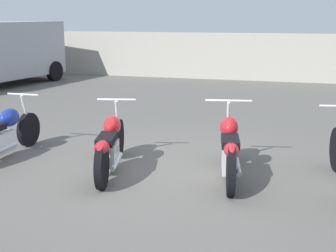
{
  "coord_description": "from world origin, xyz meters",
  "views": [
    {
      "loc": [
        1.9,
        -6.5,
        2.3
      ],
      "look_at": [
        0.0,
        0.18,
        0.65
      ],
      "focal_mm": 50.0,
      "sensor_mm": 36.0,
      "label": 1
    }
  ],
  "objects": [
    {
      "name": "motorcycle_slot_1",
      "position": [
        -0.76,
        -0.29,
        0.42
      ],
      "size": [
        0.76,
        2.08,
        1.0
      ],
      "rotation": [
        0.0,
        0.0,
        0.23
      ],
      "color": "black",
      "rests_on": "ground_plane"
    },
    {
      "name": "fence_back",
      "position": [
        0.0,
        10.49,
        0.84
      ],
      "size": [
        40.0,
        0.04,
        1.69
      ],
      "color": "#9E998E",
      "rests_on": "ground_plane"
    },
    {
      "name": "motorcycle_slot_2",
      "position": [
        0.99,
        -0.08,
        0.44
      ],
      "size": [
        0.73,
        2.07,
        1.04
      ],
      "rotation": [
        0.0,
        0.0,
        0.19
      ],
      "color": "black",
      "rests_on": "ground_plane"
    },
    {
      "name": "ground_plane",
      "position": [
        0.0,
        0.0,
        0.0
      ],
      "size": [
        60.0,
        60.0,
        0.0
      ],
      "primitive_type": "plane",
      "color": "#5B5954"
    },
    {
      "name": "motorcycle_slot_0",
      "position": [
        -2.73,
        -0.12,
        0.4
      ],
      "size": [
        0.6,
        2.04,
        0.97
      ],
      "rotation": [
        0.0,
        0.0,
        0.0
      ],
      "color": "black",
      "rests_on": "ground_plane"
    }
  ]
}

